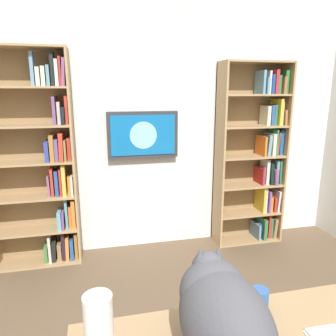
{
  "coord_description": "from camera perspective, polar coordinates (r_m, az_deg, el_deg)",
  "views": [
    {
      "loc": [
        0.52,
        1.12,
        1.71
      ],
      "look_at": [
        -0.0,
        -1.16,
        1.14
      ],
      "focal_mm": 34.06,
      "sensor_mm": 36.0,
      "label": 1
    }
  ],
  "objects": [
    {
      "name": "bookshelf_left",
      "position": [
        3.7,
        15.77,
        2.17
      ],
      "size": [
        0.76,
        0.28,
        2.01
      ],
      "color": "tan",
      "rests_on": "ground"
    },
    {
      "name": "cat",
      "position": [
        1.28,
        9.47,
        -24.07
      ],
      "size": [
        0.31,
        0.64,
        0.36
      ],
      "color": "#4C4C51",
      "rests_on": "desk"
    },
    {
      "name": "wall_mounted_tv",
      "position": [
        3.34,
        -4.52,
        5.93
      ],
      "size": [
        0.74,
        0.07,
        0.48
      ],
      "color": "#333338"
    },
    {
      "name": "paper_towel_roll",
      "position": [
        1.35,
        -12.29,
        -25.58
      ],
      "size": [
        0.11,
        0.11,
        0.23
      ],
      "primitive_type": "cylinder",
      "color": "white",
      "rests_on": "desk"
    },
    {
      "name": "coffee_mug",
      "position": [
        1.61,
        16.05,
        -21.58
      ],
      "size": [
        0.08,
        0.08,
        0.1
      ],
      "primitive_type": "cylinder",
      "color": "#335999",
      "rests_on": "desk"
    },
    {
      "name": "wall_back",
      "position": [
        3.41,
        -4.03,
        7.58
      ],
      "size": [
        4.52,
        0.06,
        2.7
      ],
      "primitive_type": "cube",
      "color": "silver",
      "rests_on": "ground"
    },
    {
      "name": "bookshelf_right",
      "position": [
        3.3,
        -21.62,
        0.51
      ],
      "size": [
        0.82,
        0.28,
        2.1
      ],
      "color": "tan",
      "rests_on": "ground"
    }
  ]
}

